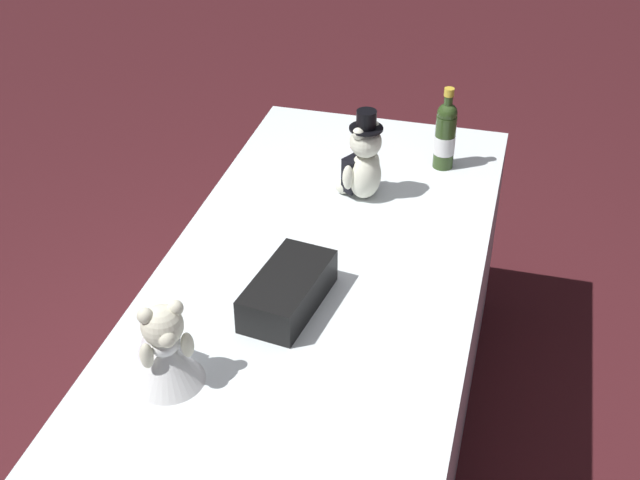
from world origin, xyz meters
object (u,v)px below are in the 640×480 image
at_px(gift_case_black, 288,291).
at_px(signing_pen, 360,142).
at_px(teddy_bear_bride, 164,345).
at_px(teddy_bear_groom, 363,162).
at_px(champagne_bottle, 445,134).

bearing_deg(gift_case_black, signing_pen, 1.13).
bearing_deg(gift_case_black, teddy_bear_bride, 148.60).
distance_m(teddy_bear_groom, champagne_bottle, 0.34).
relative_size(signing_pen, gift_case_black, 0.36).
height_order(teddy_bear_bride, champagne_bottle, champagne_bottle).
xyz_separation_m(teddy_bear_bride, signing_pen, (1.30, -0.19, -0.09)).
bearing_deg(teddy_bear_bride, gift_case_black, -31.40).
distance_m(champagne_bottle, signing_pen, 0.35).
xyz_separation_m(teddy_bear_groom, teddy_bear_bride, (-0.94, 0.27, -0.02)).
relative_size(teddy_bear_bride, champagne_bottle, 0.80).
xyz_separation_m(teddy_bear_groom, gift_case_black, (-0.61, 0.07, -0.07)).
relative_size(champagne_bottle, gift_case_black, 0.86).
bearing_deg(signing_pen, teddy_bear_groom, -166.38).
distance_m(champagne_bottle, gift_case_black, 0.92).
height_order(teddy_bear_groom, champagne_bottle, teddy_bear_groom).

